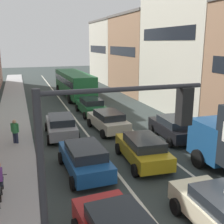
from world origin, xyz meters
name	(u,v)px	position (x,y,z in m)	size (l,w,h in m)	color
sidewalk_left	(13,114)	(-6.70, 20.00, 0.07)	(2.60, 64.00, 0.14)	#ADADAD
lane_stripe_left	(69,110)	(-1.70, 20.00, 0.01)	(0.16, 60.00, 0.01)	silver
lane_stripe_right	(103,108)	(1.70, 20.00, 0.01)	(0.16, 60.00, 0.01)	silver
building_row_right	(170,51)	(9.90, 21.78, 5.34)	(7.20, 43.90, 13.04)	beige
traffic_light_pole	(102,165)	(-4.45, -0.68, 3.82)	(3.58, 0.38, 5.50)	#2D2D33
sedan_centre_lane_second	(143,149)	(0.01, 6.84, 0.80)	(2.28, 4.40, 1.49)	#B29319
wagon_left_lane_second	(85,158)	(-3.20, 6.61, 0.80)	(2.17, 4.35, 1.49)	#194C8C
hatchback_centre_lane_third	(108,120)	(-0.05, 12.73, 0.80)	(2.30, 4.41, 1.49)	beige
sedan_left_lane_third	(61,125)	(-3.48, 12.57, 0.80)	(2.24, 4.39, 1.49)	gray
coupe_centre_lane_fourth	(91,106)	(-0.04, 17.81, 0.80)	(2.13, 4.33, 1.49)	#19592D
sedan_right_lane_behind_truck	(173,127)	(3.57, 9.74, 0.80)	(2.28, 4.40, 1.49)	black
bus_mid_queue_primary	(74,82)	(0.10, 26.24, 1.76)	(3.08, 10.58, 2.90)	#1E6033
cyclist_on_sidewalk	(0,183)	(-7.02, 5.17, 0.85)	(0.50, 1.73, 1.72)	black
pedestrian_near_kerb	(15,131)	(-6.45, 11.82, 0.95)	(0.49, 0.34, 1.66)	#262D47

